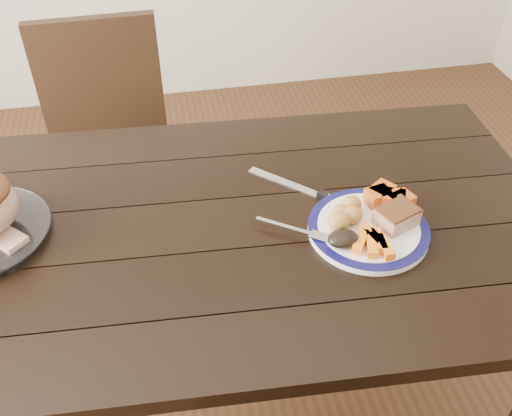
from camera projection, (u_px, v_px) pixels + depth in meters
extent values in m
plane|color=#472B16|center=(230.00, 396.00, 1.83)|extent=(4.00, 4.00, 0.00)
cube|color=black|center=(221.00, 229.00, 1.35)|extent=(1.65, 0.99, 0.04)
cube|color=black|center=(426.00, 218.00, 1.95)|extent=(0.07, 0.07, 0.71)
cube|color=black|center=(115.00, 175.00, 1.98)|extent=(0.44, 0.44, 0.04)
cube|color=black|center=(100.00, 83.00, 1.96)|extent=(0.42, 0.06, 0.46)
cube|color=black|center=(167.00, 189.00, 2.30)|extent=(0.04, 0.04, 0.43)
cube|color=black|center=(179.00, 250.00, 2.03)|extent=(0.04, 0.04, 0.43)
cube|color=black|center=(76.00, 202.00, 2.23)|extent=(0.04, 0.04, 0.43)
cube|color=black|center=(75.00, 267.00, 1.97)|extent=(0.04, 0.04, 0.43)
cylinder|color=white|center=(368.00, 230.00, 1.31)|extent=(0.28, 0.28, 0.02)
torus|color=#0E0D41|center=(369.00, 227.00, 1.31)|extent=(0.28, 0.28, 0.02)
cube|color=tan|center=(396.00, 217.00, 1.30)|extent=(0.11, 0.10, 0.04)
ellipsoid|color=gold|center=(341.00, 212.00, 1.31)|extent=(0.04, 0.04, 0.04)
ellipsoid|color=gold|center=(351.00, 204.00, 1.33)|extent=(0.05, 0.04, 0.04)
ellipsoid|color=gold|center=(339.00, 221.00, 1.28)|extent=(0.05, 0.05, 0.04)
ellipsoid|color=gold|center=(352.00, 215.00, 1.30)|extent=(0.05, 0.04, 0.04)
cube|color=orange|center=(379.00, 241.00, 1.25)|extent=(0.03, 0.07, 0.02)
cube|color=orange|center=(372.00, 245.00, 1.24)|extent=(0.04, 0.07, 0.02)
cube|color=orange|center=(360.00, 242.00, 1.25)|extent=(0.06, 0.07, 0.02)
cube|color=orange|center=(371.00, 235.00, 1.27)|extent=(0.04, 0.07, 0.02)
cube|color=orange|center=(385.00, 247.00, 1.24)|extent=(0.02, 0.07, 0.02)
cube|color=orange|center=(393.00, 199.00, 1.35)|extent=(0.07, 0.06, 0.04)
cube|color=orange|center=(378.00, 197.00, 1.35)|extent=(0.06, 0.06, 0.04)
cube|color=orange|center=(382.00, 193.00, 1.36)|extent=(0.07, 0.07, 0.04)
cube|color=orange|center=(401.00, 202.00, 1.34)|extent=(0.07, 0.06, 0.04)
ellipsoid|color=black|center=(343.00, 239.00, 1.25)|extent=(0.07, 0.05, 0.03)
cube|color=silver|center=(285.00, 227.00, 1.30)|extent=(0.12, 0.09, 0.00)
cube|color=silver|center=(320.00, 237.00, 1.28)|extent=(0.05, 0.05, 0.00)
cube|color=tan|center=(9.00, 240.00, 1.26)|extent=(0.09, 0.09, 0.02)
cube|color=silver|center=(283.00, 182.00, 1.46)|extent=(0.16, 0.15, 0.00)
cube|color=black|center=(340.00, 202.00, 1.39)|extent=(0.10, 0.10, 0.01)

